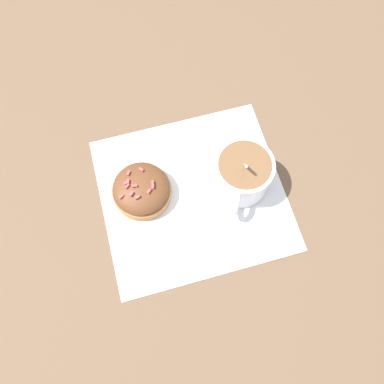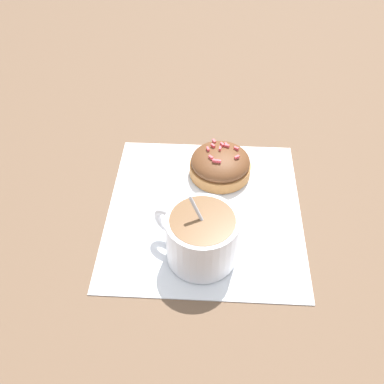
% 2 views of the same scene
% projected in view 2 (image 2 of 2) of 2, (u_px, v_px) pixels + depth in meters
% --- Properties ---
extents(ground_plane, '(3.00, 3.00, 0.00)m').
position_uv_depth(ground_plane, '(204.00, 211.00, 0.61)').
color(ground_plane, brown).
extents(paper_napkin, '(0.30, 0.28, 0.00)m').
position_uv_depth(paper_napkin, '(204.00, 210.00, 0.61)').
color(paper_napkin, white).
rests_on(paper_napkin, ground_plane).
extents(coffee_cup, '(0.09, 0.11, 0.10)m').
position_uv_depth(coffee_cup, '(201.00, 236.00, 0.53)').
color(coffee_cup, white).
rests_on(coffee_cup, paper_napkin).
extents(frosted_pastry, '(0.09, 0.09, 0.04)m').
position_uv_depth(frosted_pastry, '(220.00, 164.00, 0.65)').
color(frosted_pastry, '#B2753D').
rests_on(frosted_pastry, paper_napkin).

